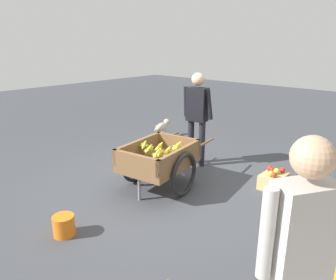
{
  "coord_description": "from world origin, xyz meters",
  "views": [
    {
      "loc": [
        3.34,
        2.87,
        2.12
      ],
      "look_at": [
        0.07,
        -0.06,
        0.75
      ],
      "focal_mm": 34.0,
      "sensor_mm": 36.0,
      "label": 1
    }
  ],
  "objects_px": {
    "plastic_bucket": "(64,226)",
    "mixed_fruit_crate": "(273,180)",
    "fruit_cart": "(159,160)",
    "bystander_person": "(299,250)",
    "dog": "(162,127)",
    "vendor_person": "(197,111)"
  },
  "relations": [
    {
      "from": "bystander_person",
      "to": "fruit_cart",
      "type": "bearing_deg",
      "value": -121.57
    },
    {
      "from": "mixed_fruit_crate",
      "to": "bystander_person",
      "type": "distance_m",
      "value": 3.13
    },
    {
      "from": "fruit_cart",
      "to": "vendor_person",
      "type": "relative_size",
      "value": 1.07
    },
    {
      "from": "dog",
      "to": "plastic_bucket",
      "type": "relative_size",
      "value": 2.66
    },
    {
      "from": "plastic_bucket",
      "to": "mixed_fruit_crate",
      "type": "bearing_deg",
      "value": 155.78
    },
    {
      "from": "vendor_person",
      "to": "fruit_cart",
      "type": "bearing_deg",
      "value": 8.45
    },
    {
      "from": "plastic_bucket",
      "to": "mixed_fruit_crate",
      "type": "xyz_separation_m",
      "value": [
        -2.76,
        1.24,
        0.01
      ]
    },
    {
      "from": "vendor_person",
      "to": "plastic_bucket",
      "type": "xyz_separation_m",
      "value": [
        2.75,
        0.21,
        -0.85
      ]
    },
    {
      "from": "fruit_cart",
      "to": "vendor_person",
      "type": "distance_m",
      "value": 1.26
    },
    {
      "from": "dog",
      "to": "mixed_fruit_crate",
      "type": "xyz_separation_m",
      "value": [
        0.78,
        3.0,
        -0.14
      ]
    },
    {
      "from": "fruit_cart",
      "to": "mixed_fruit_crate",
      "type": "relative_size",
      "value": 3.96
    },
    {
      "from": "plastic_bucket",
      "to": "mixed_fruit_crate",
      "type": "relative_size",
      "value": 0.56
    },
    {
      "from": "dog",
      "to": "plastic_bucket",
      "type": "bearing_deg",
      "value": 26.41
    },
    {
      "from": "mixed_fruit_crate",
      "to": "bystander_person",
      "type": "xyz_separation_m",
      "value": [
        2.72,
        1.28,
        0.88
      ]
    },
    {
      "from": "vendor_person",
      "to": "mixed_fruit_crate",
      "type": "height_order",
      "value": "vendor_person"
    },
    {
      "from": "plastic_bucket",
      "to": "mixed_fruit_crate",
      "type": "height_order",
      "value": "mixed_fruit_crate"
    },
    {
      "from": "fruit_cart",
      "to": "mixed_fruit_crate",
      "type": "bearing_deg",
      "value": 131.68
    },
    {
      "from": "bystander_person",
      "to": "mixed_fruit_crate",
      "type": "bearing_deg",
      "value": -154.72
    },
    {
      "from": "fruit_cart",
      "to": "mixed_fruit_crate",
      "type": "height_order",
      "value": "fruit_cart"
    },
    {
      "from": "fruit_cart",
      "to": "dog",
      "type": "relative_size",
      "value": 2.67
    },
    {
      "from": "bystander_person",
      "to": "plastic_bucket",
      "type": "bearing_deg",
      "value": -88.93
    },
    {
      "from": "fruit_cart",
      "to": "bystander_person",
      "type": "height_order",
      "value": "bystander_person"
    }
  ]
}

